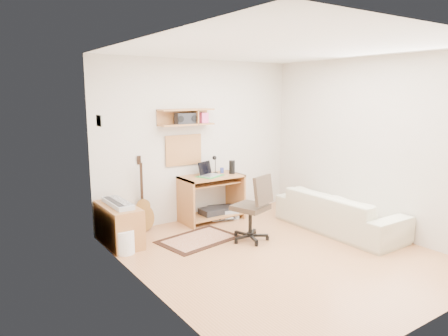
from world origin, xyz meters
TOP-DOWN VIEW (x-y plane):
  - floor at (0.00, 0.00)m, footprint 3.60×4.00m
  - ceiling at (0.00, 0.00)m, footprint 3.60×4.00m
  - back_wall at (0.00, 2.00)m, footprint 3.60×0.01m
  - left_wall at (-1.80, 0.00)m, footprint 0.01×4.00m
  - right_wall at (1.80, 0.00)m, footprint 0.01×4.00m
  - wall_shelf at (-0.30, 1.88)m, footprint 0.90×0.25m
  - cork_board at (-0.30, 1.98)m, footprint 0.64×0.03m
  - wall_photo at (-1.79, 1.50)m, footprint 0.02×0.20m
  - desk at (0.06, 1.73)m, footprint 1.00×0.55m
  - laptop at (0.03, 1.71)m, footprint 0.40×0.40m
  - speaker at (0.44, 1.68)m, footprint 0.10×0.10m
  - desk_lamp at (0.23, 1.87)m, footprint 0.10×0.10m
  - pencil_cup at (0.34, 1.83)m, footprint 0.06×0.06m
  - boombox at (-0.32, 1.87)m, footprint 0.33×0.15m
  - rug at (-0.60, 1.05)m, footprint 1.19×0.89m
  - task_chair at (0.01, 0.62)m, footprint 0.63×0.63m
  - cabinet at (-1.58, 1.55)m, footprint 0.40×0.90m
  - music_keyboard at (-1.58, 1.55)m, footprint 0.22×0.71m
  - guitar at (-1.07, 1.86)m, footprint 0.36×0.30m
  - waste_basket at (-1.65, 1.16)m, footprint 0.34×0.34m
  - printer at (0.30, 1.74)m, footprint 0.55×0.48m
  - sofa at (1.38, 0.19)m, footprint 0.59×2.00m

SIDE VIEW (x-z plane):
  - floor at x=0.00m, z-range -0.01..0.00m
  - rug at x=-0.60m, z-range 0.00..0.02m
  - printer at x=0.30m, z-range 0.00..0.17m
  - waste_basket at x=-1.65m, z-range 0.00..0.31m
  - cabinet at x=-1.58m, z-range 0.00..0.55m
  - desk at x=0.06m, z-range 0.00..0.75m
  - sofa at x=1.38m, z-range 0.00..0.78m
  - task_chair at x=0.01m, z-range 0.00..0.97m
  - guitar at x=-1.07m, z-range 0.00..1.15m
  - music_keyboard at x=-1.58m, z-range 0.55..0.61m
  - pencil_cup at x=0.34m, z-range 0.75..0.84m
  - speaker at x=0.44m, z-range 0.75..0.97m
  - laptop at x=0.03m, z-range 0.75..0.98m
  - desk_lamp at x=0.23m, z-range 0.75..1.05m
  - cork_board at x=-0.30m, z-range 0.92..1.42m
  - back_wall at x=0.00m, z-range 0.00..2.60m
  - left_wall at x=-1.80m, z-range 0.00..2.60m
  - right_wall at x=1.80m, z-range 0.00..2.60m
  - boombox at x=-0.32m, z-range 1.60..1.76m
  - wall_shelf at x=-0.30m, z-range 1.57..1.83m
  - wall_photo at x=-1.79m, z-range 1.65..1.79m
  - ceiling at x=0.00m, z-range 2.60..2.61m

